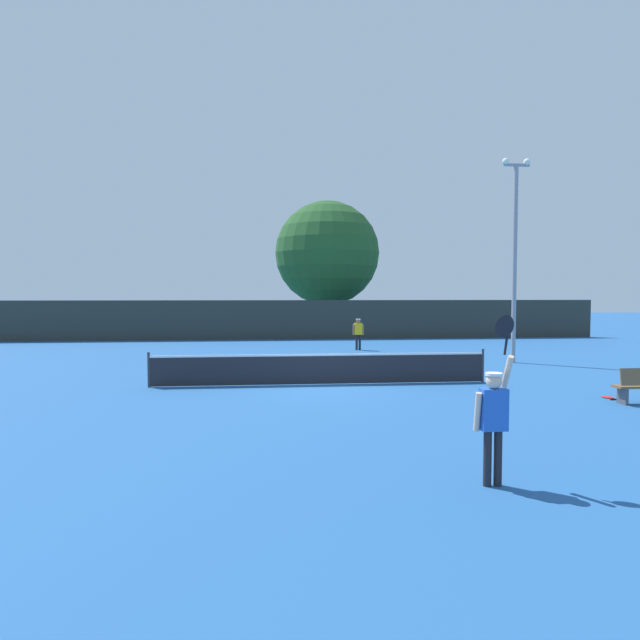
% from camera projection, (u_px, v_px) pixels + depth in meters
% --- Properties ---
extents(ground_plane, '(120.00, 120.00, 0.00)m').
position_uv_depth(ground_plane, '(321.00, 385.00, 16.88)').
color(ground_plane, '#235693').
extents(tennis_net, '(10.56, 0.08, 1.07)m').
position_uv_depth(tennis_net, '(321.00, 368.00, 16.86)').
color(tennis_net, '#232328').
rests_on(tennis_net, ground).
extents(perimeter_fence, '(38.80, 0.12, 2.44)m').
position_uv_depth(perimeter_fence, '(294.00, 320.00, 33.53)').
color(perimeter_fence, '#2D332D').
rests_on(perimeter_fence, ground).
extents(player_serving, '(0.68, 0.40, 2.53)m').
position_uv_depth(player_serving, '(494.00, 411.00, 7.94)').
color(player_serving, blue).
rests_on(player_serving, ground).
extents(player_receiving, '(0.57, 0.23, 1.58)m').
position_uv_depth(player_receiving, '(358.00, 331.00, 27.16)').
color(player_receiving, yellow).
rests_on(player_receiving, ground).
extents(tennis_ball, '(0.07, 0.07, 0.07)m').
position_uv_depth(tennis_ball, '(276.00, 367.00, 20.53)').
color(tennis_ball, '#CCE033').
rests_on(tennis_ball, ground).
extents(spare_racket, '(0.28, 0.52, 0.04)m').
position_uv_depth(spare_racket, '(608.00, 397.00, 14.69)').
color(spare_racket, black).
rests_on(spare_racket, ground).
extents(light_pole, '(1.18, 0.28, 8.32)m').
position_uv_depth(light_pole, '(515.00, 247.00, 22.04)').
color(light_pole, gray).
rests_on(light_pole, ground).
extents(large_tree, '(7.56, 7.56, 9.57)m').
position_uv_depth(large_tree, '(327.00, 253.00, 39.40)').
color(large_tree, brown).
rests_on(large_tree, ground).
extents(parked_car_near, '(2.32, 4.37, 1.69)m').
position_uv_depth(parked_car_near, '(310.00, 320.00, 41.56)').
color(parked_car_near, white).
rests_on(parked_car_near, ground).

